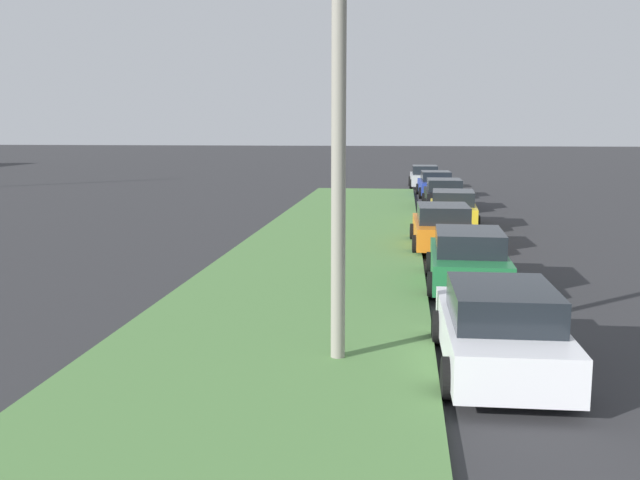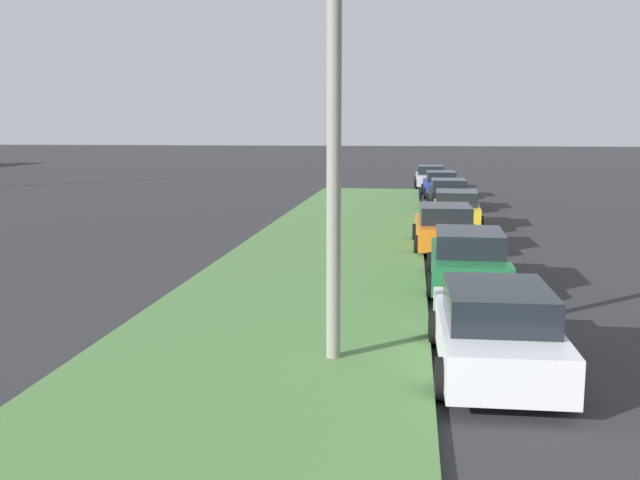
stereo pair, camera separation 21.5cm
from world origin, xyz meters
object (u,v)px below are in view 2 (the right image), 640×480
(parked_car_black, at_px, (448,194))
(parked_car_orange, at_px, (444,228))
(parked_car_yellow, at_px, (456,209))
(parked_car_blue, at_px, (440,184))
(parked_car_white, at_px, (495,330))
(parked_car_silver, at_px, (430,177))
(parked_car_green, at_px, (468,260))
(streetlight, at_px, (356,100))

(parked_car_black, bearing_deg, parked_car_orange, 176.21)
(parked_car_orange, bearing_deg, parked_car_yellow, -8.30)
(parked_car_black, distance_m, parked_car_blue, 6.27)
(parked_car_black, bearing_deg, parked_car_white, 178.58)
(parked_car_orange, distance_m, parked_car_black, 11.92)
(parked_car_orange, height_order, parked_car_silver, same)
(parked_car_green, relative_size, streetlight, 0.58)
(parked_car_silver, relative_size, streetlight, 0.58)
(parked_car_black, height_order, streetlight, streetlight)
(parked_car_white, xyz_separation_m, parked_car_green, (6.26, -0.03, 0.00))
(parked_car_orange, distance_m, parked_car_silver, 24.38)
(parked_car_green, height_order, parked_car_yellow, same)
(parked_car_white, height_order, parked_car_yellow, same)
(parked_car_green, xyz_separation_m, parked_car_blue, (23.97, -0.19, 0.00))
(parked_car_orange, height_order, parked_car_yellow, same)
(parked_car_green, relative_size, parked_car_blue, 0.99)
(parked_car_black, relative_size, streetlight, 0.58)
(parked_car_green, height_order, streetlight, streetlight)
(parked_car_green, distance_m, parked_car_yellow, 11.18)
(parked_car_white, distance_m, parked_car_blue, 30.23)
(parked_car_white, distance_m, parked_car_green, 6.26)
(parked_car_white, height_order, parked_car_blue, same)
(parked_car_orange, relative_size, parked_car_silver, 1.00)
(parked_car_black, relative_size, parked_car_blue, 0.99)
(parked_car_green, xyz_separation_m, parked_car_yellow, (11.17, -0.34, 0.00))
(parked_car_white, relative_size, parked_car_green, 1.00)
(parked_car_white, relative_size, streetlight, 0.58)
(parked_car_black, bearing_deg, parked_car_blue, 0.83)
(parked_car_orange, xyz_separation_m, parked_car_black, (11.91, -0.68, 0.00))
(parked_car_orange, relative_size, parked_car_yellow, 0.99)
(parked_car_green, distance_m, parked_car_orange, 5.80)
(parked_car_yellow, bearing_deg, parked_car_green, -179.11)
(parked_car_orange, xyz_separation_m, parked_car_silver, (24.38, -0.08, 0.00))
(parked_car_yellow, distance_m, parked_car_blue, 12.80)
(parked_car_orange, relative_size, parked_car_blue, 0.99)
(parked_car_green, height_order, parked_car_orange, same)
(parked_car_silver, bearing_deg, parked_car_orange, 178.94)
(parked_car_white, relative_size, parked_car_silver, 1.00)
(parked_car_green, xyz_separation_m, parked_car_orange, (5.79, 0.34, 0.00))
(parked_car_white, bearing_deg, parked_car_silver, -0.41)
(parked_car_silver, bearing_deg, parked_car_green, 179.62)
(parked_car_white, height_order, streetlight, streetlight)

